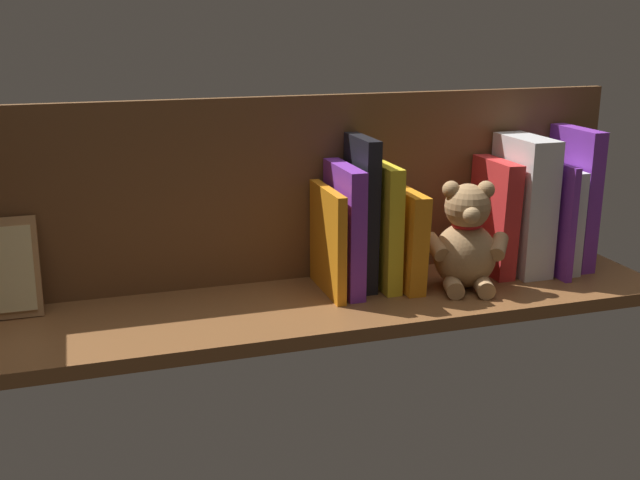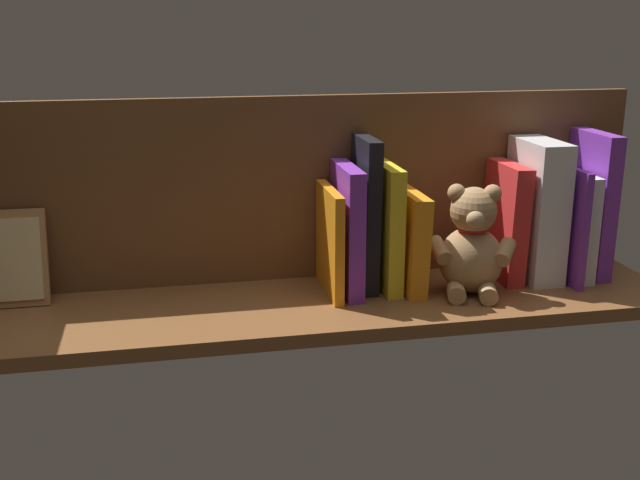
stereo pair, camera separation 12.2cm
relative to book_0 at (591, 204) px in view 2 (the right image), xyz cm
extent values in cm
cube|color=brown|center=(49.16, 3.92, -13.64)|extent=(116.70, 27.73, 2.20)
cube|color=brown|center=(49.16, -7.70, 3.20)|extent=(116.70, 1.50, 31.49)
cube|color=purple|center=(0.00, 0.00, 0.00)|extent=(2.84, 13.09, 25.08)
cube|color=silver|center=(3.45, 0.47, -3.31)|extent=(2.42, 14.03, 18.46)
cube|color=purple|center=(6.11, 1.49, -2.59)|extent=(1.24, 16.08, 19.90)
cube|color=white|center=(10.42, 0.35, -0.52)|extent=(5.74, 13.60, 24.05)
cube|color=red|center=(15.71, -0.29, -2.47)|extent=(3.66, 12.50, 20.22)
ellipsoid|color=tan|center=(24.17, 5.54, -7.01)|extent=(12.81, 12.08, 11.06)
sphere|color=tan|center=(24.17, 5.54, 1.37)|extent=(7.60, 7.60, 7.60)
sphere|color=tan|center=(21.44, 6.38, 4.22)|extent=(2.94, 2.94, 2.94)
sphere|color=tan|center=(26.89, 4.70, 4.22)|extent=(2.94, 2.94, 2.94)
sphere|color=tan|center=(25.12, 8.63, 0.80)|extent=(2.94, 2.94, 2.94)
cylinder|color=tan|center=(19.55, 8.41, -5.08)|extent=(5.35, 5.90, 4.09)
cylinder|color=tan|center=(29.59, 5.31, -5.08)|extent=(2.86, 5.56, 4.09)
cylinder|color=tan|center=(23.17, 10.77, -11.07)|extent=(4.03, 4.83, 2.94)
cylinder|color=tan|center=(27.93, 9.30, -11.07)|extent=(4.03, 4.83, 2.94)
torus|color=red|center=(24.17, 5.54, -1.66)|extent=(6.31, 6.31, 0.86)
cube|color=orange|center=(33.61, 0.91, -4.32)|extent=(3.52, 14.91, 16.53)
cube|color=yellow|center=(37.25, 0.18, -2.07)|extent=(2.63, 13.45, 20.94)
cube|color=black|center=(40.58, -0.74, 0.10)|extent=(2.68, 11.61, 25.32)
cube|color=purple|center=(43.94, 0.59, -2.02)|extent=(2.69, 14.28, 21.04)
cube|color=orange|center=(46.90, 0.89, -3.77)|extent=(1.57, 14.88, 17.54)
cube|color=#A87A4C|center=(96.86, -3.91, -5.06)|extent=(10.49, 4.84, 15.25)
cube|color=beige|center=(96.86, -3.19, -5.06)|extent=(8.81, 3.44, 12.66)
camera|label=1|loc=(84.45, 115.47, 31.74)|focal=43.21mm
camera|label=2|loc=(72.67, 118.53, 31.74)|focal=43.21mm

